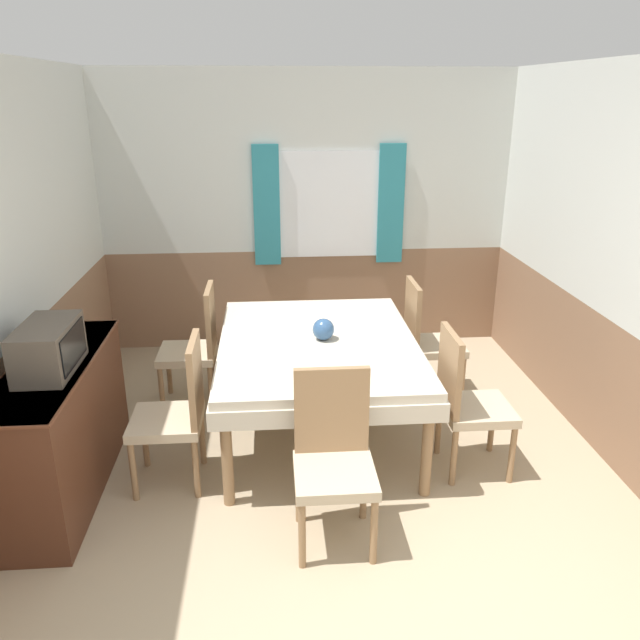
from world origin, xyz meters
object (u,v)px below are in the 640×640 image
Objects in this scene: chair_right_near at (466,399)px; tv at (49,348)px; vase at (323,329)px; dining_table at (318,353)px; sideboard at (61,426)px; chair_left_far at (196,344)px; chair_head_near at (334,454)px; chair_right_far at (426,337)px; chair_left_near at (177,409)px.

tv is (-2.53, -0.12, 0.49)m from chair_right_near.
dining_table is at bearing -170.47° from vase.
vase reaches higher than sideboard.
dining_table is 1.08m from chair_left_far.
chair_head_near is (-0.93, -0.59, 0.00)m from chair_right_near.
sideboard reaches higher than dining_table.
chair_right_far is at bearing -90.00° from chair_left_far.
dining_table is at bearing 19.15° from sideboard.
chair_left_near is at bearing -149.54° from dining_table.
chair_head_near is 1.73m from sideboard.
tv reaches higher than chair_right_far.
tv is at bearing -157.40° from dining_table.
dining_table is 1.14m from chair_head_near.
dining_table is 1.08m from chair_right_near.
vase is at bearing -119.14° from chair_left_far.
chair_left_near is at bearing 10.23° from tv.
chair_left_far is at bearing 57.40° from sideboard.
chair_left_near reaches higher than dining_table.
chair_head_near is 0.65× the size of sideboard.
tv reaches higher than chair_left_near.
chair_head_near reaches higher than vase.
chair_left_near is (-1.85, 0.00, 0.00)m from chair_right_near.
tv is at bearing -64.40° from chair_right_far.
chair_left_near is at bearing -180.00° from chair_left_far.
sideboard is (-0.71, -1.11, -0.08)m from chair_left_far.
dining_table is 1.77m from tv.
chair_head_near is at bearing -57.49° from chair_right_near.
chair_right_far is 6.37× the size of vase.
tv reaches higher than chair_left_far.
tv is (-1.60, 0.47, 0.49)m from chair_head_near.
chair_head_near is (0.93, -1.68, 0.00)m from chair_left_far.
chair_left_far is (-1.85, 0.00, 0.00)m from chair_right_far.
chair_head_near is at bearing -91.96° from vase.
chair_head_near reaches higher than dining_table.
dining_table is at bearing -59.54° from chair_right_far.
chair_left_near is (-0.93, -0.54, -0.12)m from dining_table.
sideboard is 9.77× the size of vase.
tv reaches higher than dining_table.
vase is (0.96, -0.54, 0.30)m from chair_left_far.
chair_left_far and chair_head_near have the same top height.
chair_right_near reaches higher than sideboard.
vase is at bearing -58.75° from chair_right_far.
chair_right_far is at bearing 25.60° from tv.
chair_right_near reaches higher than vase.
tv is at bearing 100.23° from chair_left_near.
chair_left_far is at bearing 150.86° from vase.
chair_right_near is 1.09m from chair_right_far.
chair_right_near is 1.09m from vase.
chair_right_near and chair_left_far have the same top height.
tv is at bearing -87.24° from chair_right_near.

